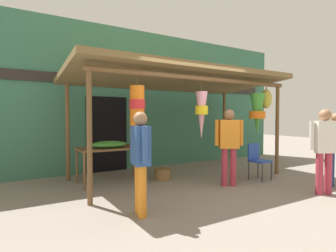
{
  "coord_description": "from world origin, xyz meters",
  "views": [
    {
      "loc": [
        -3.17,
        -4.57,
        1.47
      ],
      "look_at": [
        -0.08,
        0.66,
        1.26
      ],
      "focal_mm": 28.48,
      "sensor_mm": 36.0,
      "label": 1
    }
  ],
  "objects_px": {
    "wicker_basket_by_table": "(163,174)",
    "folding_chair": "(257,158)",
    "customer_foreground": "(229,141)",
    "flower_heap_on_table": "(110,144)",
    "passerby_at_right": "(324,145)",
    "display_table": "(111,151)",
    "shopper_by_bananas": "(336,144)",
    "vendor_in_orange": "(140,155)"
  },
  "relations": [
    {
      "from": "customer_foreground",
      "to": "passerby_at_right",
      "type": "height_order",
      "value": "customer_foreground"
    },
    {
      "from": "vendor_in_orange",
      "to": "shopper_by_bananas",
      "type": "distance_m",
      "value": 4.21
    },
    {
      "from": "customer_foreground",
      "to": "passerby_at_right",
      "type": "distance_m",
      "value": 1.76
    },
    {
      "from": "flower_heap_on_table",
      "to": "folding_chair",
      "type": "height_order",
      "value": "flower_heap_on_table"
    },
    {
      "from": "display_table",
      "to": "shopper_by_bananas",
      "type": "relative_size",
      "value": 0.93
    },
    {
      "from": "display_table",
      "to": "passerby_at_right",
      "type": "bearing_deg",
      "value": -42.72
    },
    {
      "from": "vendor_in_orange",
      "to": "folding_chair",
      "type": "bearing_deg",
      "value": 11.98
    },
    {
      "from": "wicker_basket_by_table",
      "to": "folding_chair",
      "type": "bearing_deg",
      "value": -30.45
    },
    {
      "from": "flower_heap_on_table",
      "to": "vendor_in_orange",
      "type": "height_order",
      "value": "vendor_in_orange"
    },
    {
      "from": "flower_heap_on_table",
      "to": "shopper_by_bananas",
      "type": "xyz_separation_m",
      "value": [
        3.94,
        -2.69,
        0.04
      ]
    },
    {
      "from": "vendor_in_orange",
      "to": "passerby_at_right",
      "type": "xyz_separation_m",
      "value": [
        3.42,
        -0.78,
        0.04
      ]
    },
    {
      "from": "display_table",
      "to": "wicker_basket_by_table",
      "type": "bearing_deg",
      "value": -15.17
    },
    {
      "from": "flower_heap_on_table",
      "to": "wicker_basket_by_table",
      "type": "xyz_separation_m",
      "value": [
        1.18,
        -0.25,
        -0.74
      ]
    },
    {
      "from": "vendor_in_orange",
      "to": "display_table",
      "type": "bearing_deg",
      "value": 82.86
    },
    {
      "from": "folding_chair",
      "to": "customer_foreground",
      "type": "height_order",
      "value": "customer_foreground"
    },
    {
      "from": "display_table",
      "to": "folding_chair",
      "type": "height_order",
      "value": "folding_chair"
    },
    {
      "from": "shopper_by_bananas",
      "to": "passerby_at_right",
      "type": "xyz_separation_m",
      "value": [
        -0.74,
        -0.17,
        0.04
      ]
    },
    {
      "from": "folding_chair",
      "to": "wicker_basket_by_table",
      "type": "height_order",
      "value": "folding_chair"
    },
    {
      "from": "folding_chair",
      "to": "wicker_basket_by_table",
      "type": "bearing_deg",
      "value": 149.55
    },
    {
      "from": "flower_heap_on_table",
      "to": "shopper_by_bananas",
      "type": "distance_m",
      "value": 4.77
    },
    {
      "from": "customer_foreground",
      "to": "shopper_by_bananas",
      "type": "bearing_deg",
      "value": -33.26
    },
    {
      "from": "display_table",
      "to": "vendor_in_orange",
      "type": "height_order",
      "value": "vendor_in_orange"
    },
    {
      "from": "display_table",
      "to": "customer_foreground",
      "type": "bearing_deg",
      "value": -36.81
    },
    {
      "from": "wicker_basket_by_table",
      "to": "shopper_by_bananas",
      "type": "xyz_separation_m",
      "value": [
        2.76,
        -2.44,
        0.78
      ]
    },
    {
      "from": "passerby_at_right",
      "to": "flower_heap_on_table",
      "type": "bearing_deg",
      "value": 138.27
    },
    {
      "from": "flower_heap_on_table",
      "to": "passerby_at_right",
      "type": "bearing_deg",
      "value": -41.73
    },
    {
      "from": "folding_chair",
      "to": "customer_foreground",
      "type": "distance_m",
      "value": 1.1
    },
    {
      "from": "display_table",
      "to": "passerby_at_right",
      "type": "distance_m",
      "value": 4.3
    },
    {
      "from": "folding_chair",
      "to": "shopper_by_bananas",
      "type": "bearing_deg",
      "value": -57.15
    },
    {
      "from": "display_table",
      "to": "flower_heap_on_table",
      "type": "xyz_separation_m",
      "value": [
        -0.05,
        -0.06,
        0.15
      ]
    },
    {
      "from": "customer_foreground",
      "to": "shopper_by_bananas",
      "type": "distance_m",
      "value": 2.2
    },
    {
      "from": "flower_heap_on_table",
      "to": "customer_foreground",
      "type": "distance_m",
      "value": 2.57
    },
    {
      "from": "display_table",
      "to": "vendor_in_orange",
      "type": "xyz_separation_m",
      "value": [
        -0.27,
        -2.14,
        0.19
      ]
    },
    {
      "from": "display_table",
      "to": "folding_chair",
      "type": "relative_size",
      "value": 1.71
    },
    {
      "from": "flower_heap_on_table",
      "to": "wicker_basket_by_table",
      "type": "distance_m",
      "value": 1.42
    },
    {
      "from": "customer_foreground",
      "to": "passerby_at_right",
      "type": "xyz_separation_m",
      "value": [
        1.1,
        -1.38,
        -0.01
      ]
    },
    {
      "from": "vendor_in_orange",
      "to": "passerby_at_right",
      "type": "height_order",
      "value": "passerby_at_right"
    },
    {
      "from": "vendor_in_orange",
      "to": "customer_foreground",
      "type": "height_order",
      "value": "customer_foreground"
    },
    {
      "from": "customer_foreground",
      "to": "display_table",
      "type": "bearing_deg",
      "value": 143.19
    },
    {
      "from": "folding_chair",
      "to": "flower_heap_on_table",
      "type": "bearing_deg",
      "value": 156.06
    },
    {
      "from": "wicker_basket_by_table",
      "to": "vendor_in_orange",
      "type": "height_order",
      "value": "vendor_in_orange"
    },
    {
      "from": "vendor_in_orange",
      "to": "passerby_at_right",
      "type": "relative_size",
      "value": 0.96
    }
  ]
}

